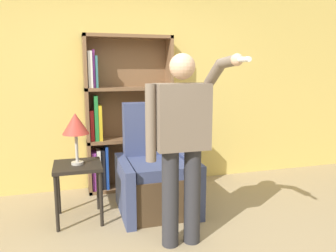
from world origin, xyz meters
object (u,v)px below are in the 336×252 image
(bookcase, at_px, (121,119))
(side_table, at_px, (78,173))
(armchair, at_px, (156,177))
(table_lamp, at_px, (75,125))
(person_standing, at_px, (182,138))

(bookcase, bearing_deg, side_table, -125.68)
(side_table, bearing_deg, armchair, 3.20)
(table_lamp, bearing_deg, person_standing, -41.10)
(armchair, relative_size, side_table, 1.96)
(bookcase, height_order, side_table, bookcase)
(person_standing, bearing_deg, table_lamp, 138.90)
(table_lamp, bearing_deg, bookcase, 54.32)
(bookcase, height_order, table_lamp, bookcase)
(bookcase, relative_size, side_table, 3.27)
(armchair, bearing_deg, table_lamp, -176.80)
(person_standing, bearing_deg, bookcase, 100.89)
(armchair, xyz_separation_m, side_table, (-0.84, -0.05, 0.13))
(bookcase, height_order, person_standing, bookcase)
(person_standing, relative_size, table_lamp, 3.21)
(person_standing, bearing_deg, armchair, 92.30)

